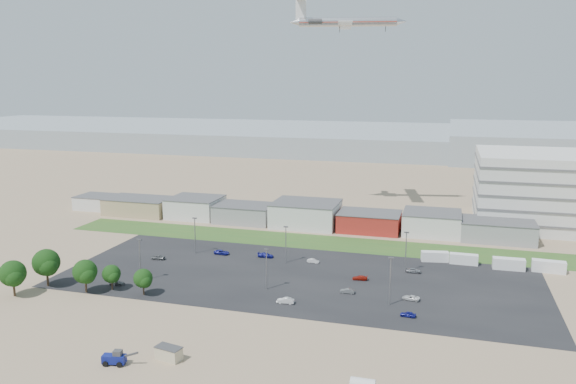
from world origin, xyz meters
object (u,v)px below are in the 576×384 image
(telehandler, at_px, (114,357))
(parked_car_0, at_px, (411,298))
(box_trailer_a, at_px, (435,256))
(portable_shed, at_px, (169,353))
(parked_car_9, at_px, (222,252))
(parked_car_13, at_px, (285,300))
(parked_car_1, at_px, (347,291))
(parked_car_6, at_px, (266,255))
(tree_far_left, at_px, (13,276))
(parked_car_11, at_px, (313,261))
(airliner, at_px, (348,22))
(parked_car_5, at_px, (158,257))
(parked_car_10, at_px, (117,283))
(parked_car_2, at_px, (408,314))
(storage_tank_nw, at_px, (363,384))
(parked_car_12, at_px, (360,278))
(parked_car_8, at_px, (414,270))

(telehandler, relative_size, parked_car_0, 1.64)
(telehandler, xyz_separation_m, parked_car_0, (47.71, 44.55, -0.80))
(box_trailer_a, bearing_deg, parked_car_0, -108.01)
(portable_shed, bearing_deg, telehandler, -141.22)
(parked_car_9, relative_size, parked_car_13, 1.13)
(parked_car_1, xyz_separation_m, parked_car_6, (-26.99, 20.68, 0.09))
(tree_far_left, distance_m, parked_car_1, 77.17)
(parked_car_11, relative_size, parked_car_13, 0.84)
(airliner, bearing_deg, telehandler, -108.33)
(tree_far_left, height_order, parked_car_13, tree_far_left)
(telehandler, xyz_separation_m, parked_car_13, (20.96, 34.90, -0.70))
(parked_car_1, distance_m, parked_car_5, 56.16)
(portable_shed, bearing_deg, parked_car_13, 78.79)
(parked_car_6, height_order, parked_car_10, parked_car_6)
(tree_far_left, height_order, parked_car_5, tree_far_left)
(parked_car_2, xyz_separation_m, parked_car_11, (-27.63, 29.45, -0.01))
(box_trailer_a, height_order, airliner, airliner)
(parked_car_0, height_order, parked_car_13, parked_car_13)
(airliner, distance_m, parked_car_11, 95.89)
(airliner, bearing_deg, parked_car_0, -81.15)
(telehandler, height_order, parked_car_10, telehandler)
(tree_far_left, relative_size, parked_car_6, 2.14)
(parked_car_1, relative_size, parked_car_5, 0.89)
(telehandler, distance_m, parked_car_13, 40.71)
(storage_tank_nw, distance_m, parked_car_1, 42.48)
(parked_car_12, bearing_deg, storage_tank_nw, 5.10)
(storage_tank_nw, bearing_deg, parked_car_10, 154.31)
(parked_car_10, bearing_deg, parked_car_12, -75.31)
(parked_car_6, xyz_separation_m, parked_car_10, (-27.87, -30.84, -0.10))
(tree_far_left, relative_size, parked_car_13, 2.44)
(box_trailer_a, distance_m, parked_car_5, 76.67)
(parked_car_1, bearing_deg, airliner, -169.60)
(airliner, height_order, parked_car_5, airliner)
(telehandler, xyz_separation_m, storage_tank_nw, (43.04, 3.46, -0.16))
(box_trailer_a, bearing_deg, parked_car_6, -178.06)
(telehandler, distance_m, parked_car_11, 67.54)
(parked_car_2, bearing_deg, parked_car_8, -173.87)
(parked_car_8, xyz_separation_m, parked_car_13, (-26.16, -28.79, -0.00))
(parked_car_0, height_order, parked_car_6, parked_car_6)
(airliner, relative_size, parked_car_10, 11.28)
(box_trailer_a, relative_size, parked_car_5, 1.90)
(telehandler, bearing_deg, box_trailer_a, 44.85)
(storage_tank_nw, bearing_deg, parked_car_8, 86.13)
(storage_tank_nw, xyz_separation_m, parked_car_11, (-22.86, 60.99, -0.65))
(parked_car_6, xyz_separation_m, parked_car_13, (14.80, -30.55, -0.00))
(tree_far_left, bearing_deg, parked_car_1, 17.43)
(storage_tank_nw, distance_m, parked_car_13, 38.43)
(parked_car_5, relative_size, parked_car_6, 0.85)
(parked_car_0, bearing_deg, parked_car_11, -118.48)
(box_trailer_a, height_order, parked_car_1, box_trailer_a)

